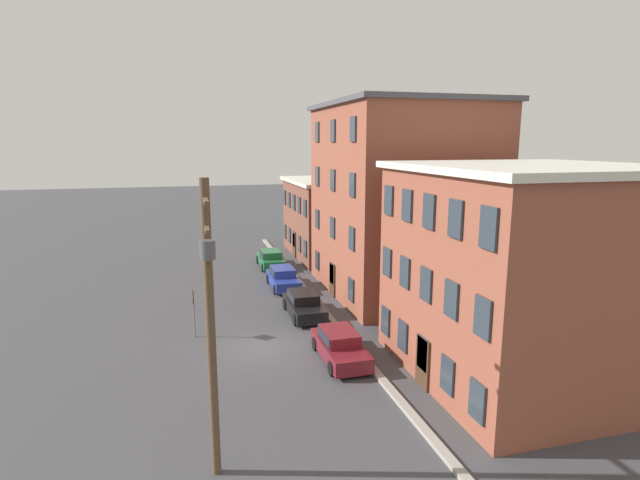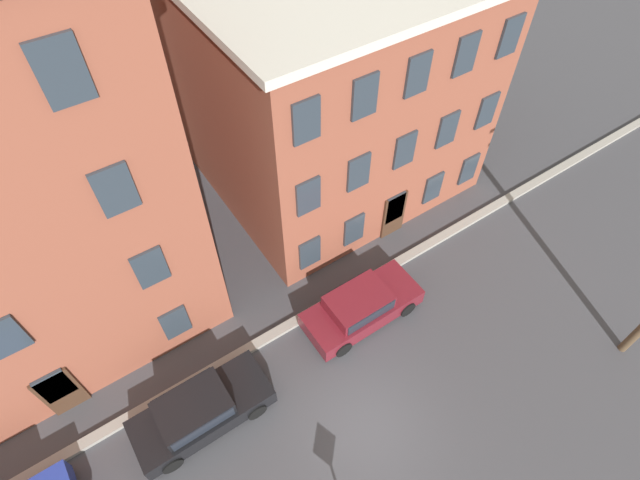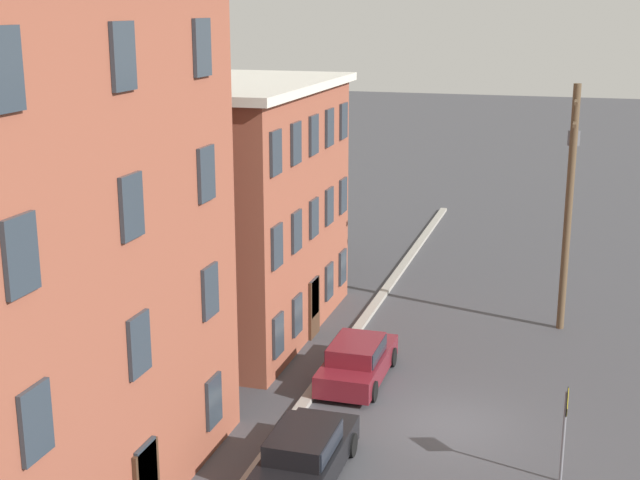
# 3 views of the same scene
# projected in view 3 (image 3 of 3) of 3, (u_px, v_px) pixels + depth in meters

# --- Properties ---
(ground_plane) EXTENTS (200.00, 200.00, 0.00)m
(ground_plane) POSITION_uv_depth(u_px,v_px,m) (450.00, 424.00, 26.28)
(ground_plane) COLOR #424247
(kerb_strip) EXTENTS (56.00, 0.36, 0.16)m
(kerb_strip) POSITION_uv_depth(u_px,v_px,m) (304.00, 403.00, 27.49)
(kerb_strip) COLOR #9E998E
(kerb_strip) RESTS_ON ground_plane
(apartment_far) EXTENTS (10.67, 10.08, 9.35)m
(apartment_far) POSITION_uv_depth(u_px,v_px,m) (191.00, 205.00, 33.42)
(apartment_far) COLOR brown
(apartment_far) RESTS_ON ground_plane
(car_black) EXTENTS (4.40, 1.92, 1.43)m
(car_black) POSITION_uv_depth(u_px,v_px,m) (305.00, 453.00, 23.06)
(car_black) COLOR black
(car_black) RESTS_ON ground_plane
(car_maroon) EXTENTS (4.40, 1.92, 1.43)m
(car_maroon) POSITION_uv_depth(u_px,v_px,m) (357.00, 359.00, 29.12)
(car_maroon) COLOR maroon
(car_maroon) RESTS_ON ground_plane
(caution_sign) EXTENTS (0.86, 0.08, 2.66)m
(caution_sign) POSITION_uv_depth(u_px,v_px,m) (565.00, 419.00, 22.68)
(caution_sign) COLOR slate
(caution_sign) RESTS_ON ground_plane
(utility_pole) EXTENTS (2.40, 0.44, 9.26)m
(utility_pole) POSITION_uv_depth(u_px,v_px,m) (570.00, 195.00, 32.78)
(utility_pole) COLOR brown
(utility_pole) RESTS_ON ground_plane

